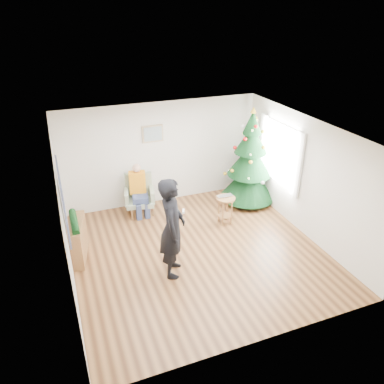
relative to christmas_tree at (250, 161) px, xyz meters
name	(u,v)px	position (x,y,z in m)	size (l,w,h in m)	color
floor	(198,252)	(-2.05, -1.64, -1.13)	(5.00, 5.00, 0.00)	brown
ceiling	(199,132)	(-2.05, -1.64, 1.47)	(5.00, 5.00, 0.00)	white
wall_back	(161,154)	(-2.05, 0.86, 0.17)	(5.00, 5.00, 0.00)	silver
wall_front	(265,274)	(-2.05, -4.14, 0.17)	(5.00, 5.00, 0.00)	silver
wall_left	(64,220)	(-4.55, -1.64, 0.17)	(5.00, 5.00, 0.00)	silver
wall_right	(306,178)	(0.45, -1.64, 0.17)	(5.00, 5.00, 0.00)	silver
window_panel	(280,153)	(0.42, -0.64, 0.37)	(0.04, 1.30, 1.40)	white
curtains	(279,154)	(0.39, -0.64, 0.37)	(0.05, 1.75, 1.50)	white
christmas_tree	(250,161)	(0.00, 0.00, 0.00)	(1.38, 1.38, 2.50)	#3F2816
stool	(225,210)	(-1.02, -0.78, -0.78)	(0.45, 0.45, 0.67)	brown
laptop	(226,197)	(-1.02, -0.78, -0.44)	(0.37, 0.24, 0.03)	silver
armchair	(140,199)	(-2.76, 0.42, -0.77)	(0.79, 0.75, 0.97)	gray
seated_person	(139,190)	(-2.78, 0.37, -0.48)	(0.44, 0.60, 1.27)	navy
standing_man	(172,228)	(-2.73, -2.07, -0.14)	(0.72, 0.47, 1.97)	black
game_controller	(183,211)	(-2.52, -2.10, 0.19)	(0.04, 0.13, 0.04)	white
console	(77,240)	(-4.38, -0.92, -0.73)	(0.30, 1.00, 0.80)	brown
garland	(74,222)	(-4.38, -0.92, -0.31)	(0.14, 0.14, 0.90)	black
tapestry	(63,200)	(-4.51, -1.34, 0.42)	(0.03, 1.50, 1.15)	black
framed_picture	(153,134)	(-2.25, 0.82, 0.72)	(0.52, 0.05, 0.42)	tan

